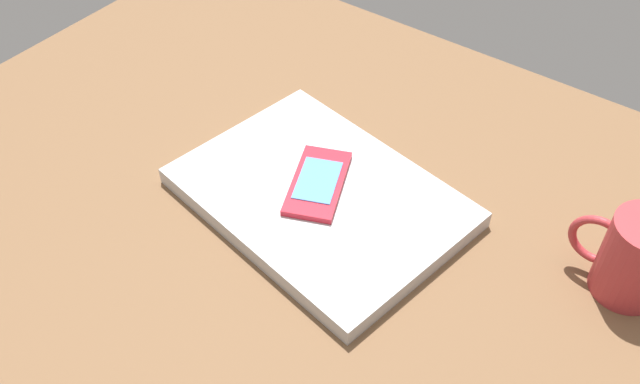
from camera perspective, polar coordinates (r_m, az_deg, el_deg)
desk_surface at (r=84.74cm, az=2.36°, el=-2.55°), size 120.00×80.00×3.00cm
laptop_closed at (r=84.03cm, az=-0.00°, el=-0.43°), size 36.36×28.96×2.22cm
cell_phone_on_laptop at (r=83.83cm, az=-0.02°, el=0.92°), size 10.02×13.14×0.94cm
coffee_mug at (r=79.73cm, az=24.17°, el=-4.85°), size 11.07×7.43×9.91cm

